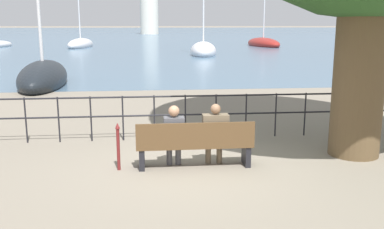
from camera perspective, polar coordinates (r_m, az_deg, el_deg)
name	(u,v)px	position (r m, az deg, el deg)	size (l,w,h in m)	color
ground_plane	(195,166)	(8.22, 0.36, -6.93)	(1000.00, 1000.00, 0.00)	gray
harbor_water	(150,31)	(167.41, -5.66, 11.03)	(600.00, 300.00, 0.01)	slate
park_bench	(195,145)	(8.02, 0.41, -4.07)	(2.19, 0.45, 0.90)	brown
seated_person_left	(174,133)	(8.02, -2.42, -2.52)	(0.38, 0.35, 1.20)	#4C4C51
seated_person_right	(215,132)	(8.09, 3.10, -2.33)	(0.49, 0.35, 1.21)	brown
promenade_railing	(185,110)	(10.00, -0.90, 0.63)	(14.56, 0.04, 1.05)	black
closed_umbrella	(118,144)	(8.00, -9.82, -3.87)	(0.09, 0.09, 0.90)	maroon
sailboat_0	(263,44)	(53.38, 9.47, 9.32)	(3.49, 8.41, 9.70)	maroon
sailboat_1	(81,44)	(51.67, -14.62, 9.04)	(3.03, 7.78, 10.94)	silver
sailboat_2	(203,51)	(37.47, 1.51, 8.52)	(2.83, 5.66, 12.09)	silver
sailboat_3	(43,77)	(20.24, -19.20, 4.70)	(2.61, 6.86, 8.09)	black
harbor_lighthouse	(149,1)	(116.81, -5.75, 14.76)	(4.78, 4.78, 18.11)	silver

